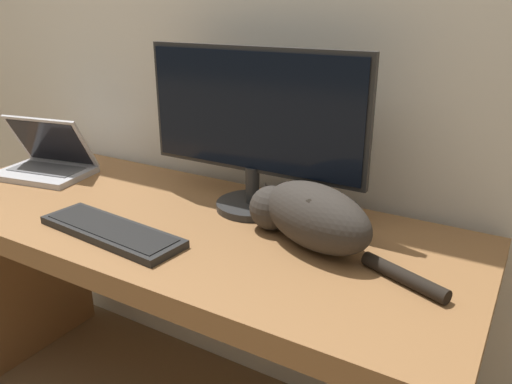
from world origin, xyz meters
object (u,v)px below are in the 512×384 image
at_px(laptop, 47,163).
at_px(cat, 311,215).
at_px(external_keyboard, 111,231).
at_px(monitor, 253,125).

xyz_separation_m(laptop, cat, (1.01, -0.03, 0.04)).
relative_size(external_keyboard, cat, 0.81).
distance_m(laptop, cat, 1.01).
relative_size(laptop, cat, 0.63).
relative_size(monitor, laptop, 1.98).
bearing_deg(laptop, external_keyboard, -33.90).
relative_size(monitor, external_keyboard, 1.53).
bearing_deg(laptop, monitor, -3.02).
bearing_deg(cat, laptop, -159.55).
relative_size(laptop, external_keyboard, 0.77).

